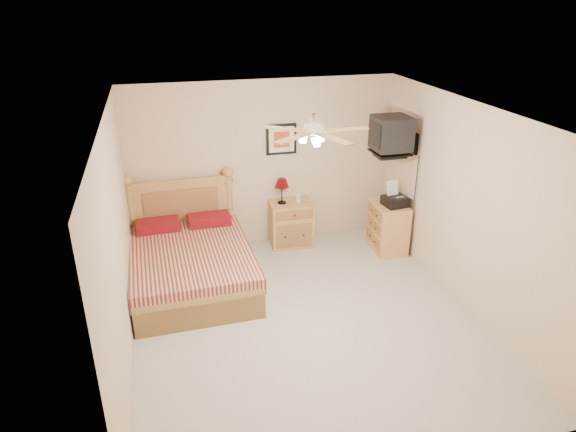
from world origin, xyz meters
TOP-DOWN VIEW (x-y plane):
  - floor at (0.00, 0.00)m, footprint 4.50×4.50m
  - ceiling at (0.00, 0.00)m, footprint 4.00×4.50m
  - wall_back at (0.00, 2.25)m, footprint 4.00×0.04m
  - wall_front at (0.00, -2.25)m, footprint 4.00×0.04m
  - wall_left at (-2.00, 0.00)m, footprint 0.04×4.50m
  - wall_right at (2.00, 0.00)m, footprint 0.04×4.50m
  - bed at (-1.24, 1.12)m, footprint 1.58×2.04m
  - nightstand at (0.36, 2.00)m, footprint 0.66×0.51m
  - table_lamp at (0.22, 2.02)m, footprint 0.25×0.25m
  - lotion_bottle at (0.46, 1.96)m, footprint 0.08×0.08m
  - framed_picture at (0.27, 2.23)m, footprint 0.46×0.04m
  - dresser at (1.73, 1.45)m, footprint 0.48×0.66m
  - fax_machine at (1.76, 1.36)m, footprint 0.37×0.39m
  - magazine_lower at (1.72, 1.68)m, footprint 0.19×0.25m
  - magazine_upper at (1.72, 1.71)m, footprint 0.20×0.26m
  - wall_tv at (1.75, 1.34)m, footprint 0.56×0.46m
  - ceiling_fan at (0.00, -0.20)m, footprint 1.14×1.14m

SIDE VIEW (x-z plane):
  - floor at x=0.00m, z-range 0.00..0.00m
  - nightstand at x=0.36m, z-range 0.00..0.69m
  - dresser at x=1.73m, z-range 0.00..0.75m
  - bed at x=-1.24m, z-range 0.00..1.30m
  - magazine_lower at x=1.72m, z-range 0.75..0.78m
  - magazine_upper at x=1.72m, z-range 0.78..0.80m
  - lotion_bottle at x=0.46m, z-range 0.69..0.90m
  - table_lamp at x=0.22m, z-range 0.69..1.09m
  - fax_machine at x=1.76m, z-range 0.75..1.10m
  - wall_back at x=0.00m, z-range 0.00..2.50m
  - wall_front at x=0.00m, z-range 0.00..2.50m
  - wall_left at x=-2.00m, z-range 0.00..2.50m
  - wall_right at x=2.00m, z-range 0.00..2.50m
  - framed_picture at x=0.27m, z-range 1.39..1.85m
  - wall_tv at x=1.75m, z-range 1.52..2.10m
  - ceiling_fan at x=0.00m, z-range 2.22..2.50m
  - ceiling at x=0.00m, z-range 2.48..2.52m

